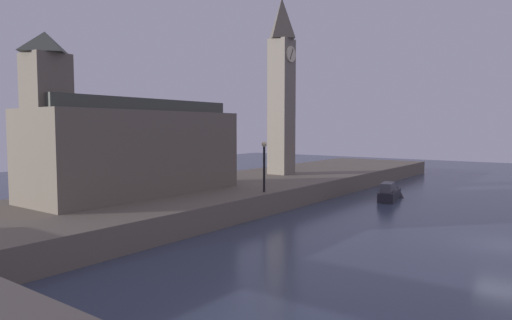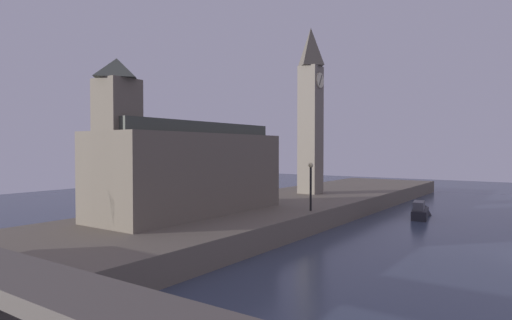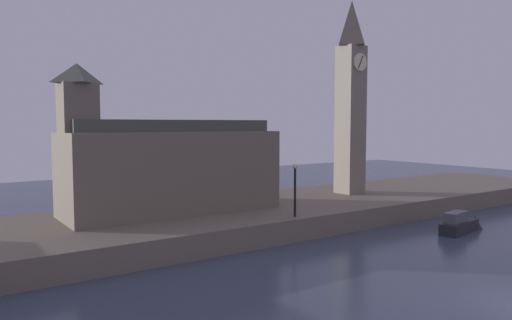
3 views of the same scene
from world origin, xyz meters
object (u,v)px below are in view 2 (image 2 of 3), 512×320
at_px(clock_tower, 311,108).
at_px(parliament_hall, 187,168).
at_px(streetlamp, 311,180).
at_px(boat_barge_dark, 421,211).

relative_size(clock_tower, parliament_hall, 1.13).
distance_m(clock_tower, parliament_hall, 18.10).
xyz_separation_m(streetlamp, boat_barge_dark, (11.01, -5.04, -3.17)).
xyz_separation_m(parliament_hall, streetlamp, (6.30, -6.32, -0.97)).
bearing_deg(streetlamp, clock_tower, 27.76).
height_order(streetlamp, boat_barge_dark, streetlamp).
xyz_separation_m(clock_tower, streetlamp, (-10.94, -5.76, -6.43)).
relative_size(clock_tower, streetlamp, 4.74).
bearing_deg(streetlamp, parliament_hall, 134.93).
bearing_deg(boat_barge_dark, clock_tower, 90.37).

